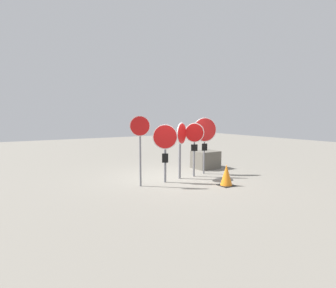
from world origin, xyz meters
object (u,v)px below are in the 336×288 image
Objects in this scene: stop_sign_1 at (165,143)px; stop_sign_3 at (194,139)px; stop_sign_4 at (205,134)px; stop_sign_2 at (181,140)px; storage_crate at (206,160)px; stop_sign_0 at (140,135)px; traffic_cone_0 at (226,175)px.

stop_sign_1 is 1.43m from stop_sign_3.
stop_sign_1 is 2.09m from stop_sign_4.
stop_sign_2 is 0.92× the size of stop_sign_4.
stop_sign_4 reaches higher than storage_crate.
stop_sign_0 is 1.03× the size of stop_sign_4.
stop_sign_2 reaches higher than storage_crate.
stop_sign_2 is 2.56m from storage_crate.
stop_sign_0 is at bearing 155.07° from stop_sign_2.
stop_sign_0 reaches higher than stop_sign_2.
stop_sign_2 is 2.07m from traffic_cone_0.
stop_sign_3 reaches higher than storage_crate.
stop_sign_4 is at bearing 44.78° from stop_sign_3.
stop_sign_4 is 3.19× the size of traffic_cone_0.
traffic_cone_0 is at bearing -116.82° from storage_crate.
stop_sign_1 is 0.98× the size of stop_sign_2.
traffic_cone_0 is at bearing -85.48° from stop_sign_4.
stop_sign_2 is at bearing -152.61° from storage_crate.
traffic_cone_0 is 0.66× the size of storage_crate.
stop_sign_2 is at bearing -151.64° from stop_sign_4.
stop_sign_0 reaches higher than stop_sign_4.
stop_sign_1 is at bearing -156.07° from storage_crate.
stop_sign_0 is at bearing -152.03° from stop_sign_4.
storage_crate is (2.88, 1.28, -1.01)m from stop_sign_1.
stop_sign_3 is at bearing 31.57° from stop_sign_0.
stop_sign_3 is at bearing 93.81° from traffic_cone_0.
stop_sign_3 is (1.41, 0.20, 0.04)m from stop_sign_1.
stop_sign_1 is at bearing -141.06° from stop_sign_3.
stop_sign_4 is (2.99, 0.36, -0.08)m from stop_sign_0.
stop_sign_1 is at bearing 162.54° from stop_sign_2.
stop_sign_4 reaches higher than stop_sign_3.
stop_sign_3 reaches higher than stop_sign_1.
storage_crate is at bearing 53.82° from stop_sign_1.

